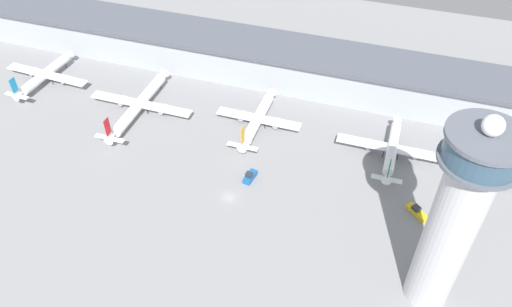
{
  "coord_description": "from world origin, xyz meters",
  "views": [
    {
      "loc": [
        42.11,
        -100.28,
        118.02
      ],
      "look_at": [
        3.77,
        15.99,
        6.41
      ],
      "focal_mm": 35.0,
      "sensor_mm": 36.0,
      "label": 1
    }
  ],
  "objects_px": {
    "airplane_gate_bravo": "(139,104)",
    "service_truck_fuel": "(250,177)",
    "control_tower": "(455,218)",
    "airplane_gate_delta": "(392,149)",
    "airplane_gate_charlie": "(258,119)",
    "service_truck_catering": "(417,212)",
    "airplane_gate_alpha": "(45,75)"
  },
  "relations": [
    {
      "from": "airplane_gate_bravo",
      "to": "service_truck_fuel",
      "type": "bearing_deg",
      "value": -22.1
    },
    {
      "from": "airplane_gate_bravo",
      "to": "service_truck_fuel",
      "type": "xyz_separation_m",
      "value": [
        51.62,
        -20.96,
        -2.99
      ]
    },
    {
      "from": "control_tower",
      "to": "airplane_gate_delta",
      "type": "bearing_deg",
      "value": 106.9
    },
    {
      "from": "airplane_gate_delta",
      "to": "airplane_gate_bravo",
      "type": "bearing_deg",
      "value": -177.58
    },
    {
      "from": "airplane_gate_bravo",
      "to": "airplane_gate_delta",
      "type": "height_order",
      "value": "airplane_gate_bravo"
    },
    {
      "from": "control_tower",
      "to": "airplane_gate_charlie",
      "type": "xyz_separation_m",
      "value": [
        -64.5,
        52.89,
        -27.13
      ]
    },
    {
      "from": "service_truck_catering",
      "to": "airplane_gate_alpha",
      "type": "bearing_deg",
      "value": 170.65
    },
    {
      "from": "airplane_gate_bravo",
      "to": "service_truck_catering",
      "type": "xyz_separation_m",
      "value": [
        105.62,
        -19.12,
        -3.22
      ]
    },
    {
      "from": "airplane_gate_alpha",
      "to": "service_truck_fuel",
      "type": "bearing_deg",
      "value": -15.32
    },
    {
      "from": "airplane_gate_alpha",
      "to": "service_truck_catering",
      "type": "xyz_separation_m",
      "value": [
        152.06,
        -25.03,
        -3.29
      ]
    },
    {
      "from": "control_tower",
      "to": "service_truck_fuel",
      "type": "relative_size",
      "value": 9.13
    },
    {
      "from": "service_truck_fuel",
      "to": "airplane_gate_delta",
      "type": "bearing_deg",
      "value": 30.17
    },
    {
      "from": "airplane_gate_alpha",
      "to": "control_tower",
      "type": "bearing_deg",
      "value": -18.67
    },
    {
      "from": "control_tower",
      "to": "service_truck_catering",
      "type": "relative_size",
      "value": 8.09
    },
    {
      "from": "airplane_gate_alpha",
      "to": "airplane_gate_bravo",
      "type": "distance_m",
      "value": 46.81
    },
    {
      "from": "airplane_gate_delta",
      "to": "service_truck_catering",
      "type": "bearing_deg",
      "value": -64.42
    },
    {
      "from": "airplane_gate_bravo",
      "to": "service_truck_catering",
      "type": "height_order",
      "value": "airplane_gate_bravo"
    },
    {
      "from": "service_truck_fuel",
      "to": "control_tower",
      "type": "bearing_deg",
      "value": -24.01
    },
    {
      "from": "control_tower",
      "to": "service_truck_fuel",
      "type": "bearing_deg",
      "value": 155.99
    },
    {
      "from": "airplane_gate_delta",
      "to": "service_truck_fuel",
      "type": "distance_m",
      "value": 49.76
    },
    {
      "from": "airplane_gate_charlie",
      "to": "airplane_gate_delta",
      "type": "relative_size",
      "value": 0.92
    },
    {
      "from": "airplane_gate_charlie",
      "to": "service_truck_catering",
      "type": "distance_m",
      "value": 65.15
    },
    {
      "from": "airplane_gate_bravo",
      "to": "airplane_gate_charlie",
      "type": "xyz_separation_m",
      "value": [
        45.54,
        5.91,
        -0.25
      ]
    },
    {
      "from": "service_truck_catering",
      "to": "service_truck_fuel",
      "type": "relative_size",
      "value": 1.13
    },
    {
      "from": "airplane_gate_bravo",
      "to": "airplane_gate_delta",
      "type": "xyz_separation_m",
      "value": [
        94.55,
        3.99,
        0.31
      ]
    },
    {
      "from": "airplane_gate_delta",
      "to": "service_truck_fuel",
      "type": "relative_size",
      "value": 5.8
    },
    {
      "from": "control_tower",
      "to": "service_truck_fuel",
      "type": "distance_m",
      "value": 70.58
    },
    {
      "from": "airplane_gate_alpha",
      "to": "airplane_gate_bravo",
      "type": "height_order",
      "value": "airplane_gate_bravo"
    },
    {
      "from": "control_tower",
      "to": "service_truck_catering",
      "type": "height_order",
      "value": "control_tower"
    },
    {
      "from": "airplane_gate_charlie",
      "to": "airplane_gate_delta",
      "type": "xyz_separation_m",
      "value": [
        49.01,
        -1.92,
        0.57
      ]
    },
    {
      "from": "airplane_gate_charlie",
      "to": "service_truck_fuel",
      "type": "xyz_separation_m",
      "value": [
        6.08,
        -26.87,
        -2.74
      ]
    },
    {
      "from": "control_tower",
      "to": "airplane_gate_alpha",
      "type": "height_order",
      "value": "control_tower"
    }
  ]
}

